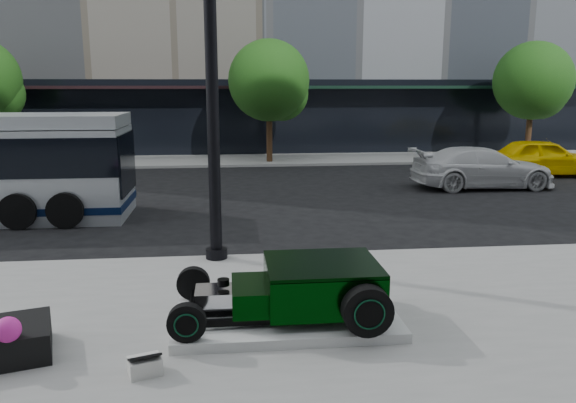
{
  "coord_description": "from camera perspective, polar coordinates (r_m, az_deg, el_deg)",
  "views": [
    {
      "loc": [
        -0.96,
        -13.7,
        3.72
      ],
      "look_at": [
        0.33,
        -1.67,
        1.2
      ],
      "focal_mm": 35.0,
      "sensor_mm": 36.0,
      "label": 1
    }
  ],
  "objects": [
    {
      "name": "ground",
      "position": [
        14.23,
        -2.02,
        -3.39
      ],
      "size": [
        120.0,
        120.0,
        0.0
      ],
      "primitive_type": "plane",
      "color": "black",
      "rests_on": "ground"
    },
    {
      "name": "sidewalk_far",
      "position": [
        27.96,
        -4.09,
        4.22
      ],
      "size": [
        70.0,
        4.0,
        0.12
      ],
      "primitive_type": "cube",
      "color": "gray",
      "rests_on": "ground"
    },
    {
      "name": "street_trees",
      "position": [
        26.86,
        -1.64,
        11.87
      ],
      "size": [
        29.8,
        3.8,
        5.7
      ],
      "color": "black",
      "rests_on": "sidewalk_far"
    },
    {
      "name": "display_plinth",
      "position": [
        8.82,
        -0.17,
        -11.8
      ],
      "size": [
        3.4,
        1.8,
        0.15
      ],
      "primitive_type": "cube",
      "color": "silver",
      "rests_on": "sidewalk_near"
    },
    {
      "name": "hot_rod",
      "position": [
        8.67,
        2.04,
        -8.65
      ],
      "size": [
        3.22,
        2.0,
        0.81
      ],
      "color": "black",
      "rests_on": "display_plinth"
    },
    {
      "name": "info_plaque",
      "position": [
        7.62,
        -14.34,
        -15.78
      ],
      "size": [
        0.47,
        0.41,
        0.31
      ],
      "color": "silver",
      "rests_on": "sidewalk_near"
    },
    {
      "name": "lamppost",
      "position": [
        11.51,
        -7.76,
        12.81
      ],
      "size": [
        0.46,
        0.46,
        8.29
      ],
      "color": "black",
      "rests_on": "sidewalk_near"
    },
    {
      "name": "white_sedan",
      "position": [
        21.77,
        19.14,
        3.27
      ],
      "size": [
        5.15,
        2.1,
        1.49
      ],
      "primitive_type": "imported",
      "rotation": [
        0.0,
        0.0,
        1.57
      ],
      "color": "silver",
      "rests_on": "ground"
    },
    {
      "name": "yellow_taxi",
      "position": [
        25.63,
        24.49,
        4.11
      ],
      "size": [
        4.72,
        2.36,
        1.55
      ],
      "primitive_type": "imported",
      "rotation": [
        0.0,
        0.0,
        1.45
      ],
      "color": "#FAD100",
      "rests_on": "ground"
    }
  ]
}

